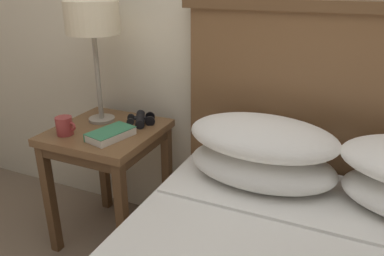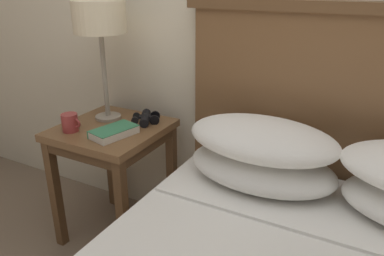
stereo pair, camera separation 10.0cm
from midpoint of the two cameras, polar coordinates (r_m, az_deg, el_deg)
The scene contains 5 objects.
nightstand at distance 1.89m, azimuth -10.52°, elevation -2.49°, with size 0.49×0.50×0.62m.
table_lamp at distance 1.85m, azimuth -12.34°, elevation 15.63°, with size 0.25×0.25×0.58m.
book_on_nightstand at distance 1.73m, azimuth -10.22°, elevation -0.59°, with size 0.17×0.23×0.04m.
binoculars_pair at distance 1.87m, azimuth -5.56°, elevation 1.52°, with size 0.16×0.16×0.05m.
coffee_mug at distance 1.82m, azimuth -16.58°, elevation 0.77°, with size 0.10×0.08×0.08m.
Camera 2 is at (0.48, -0.73, 1.30)m, focal length 35.00 mm.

